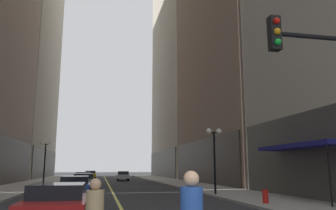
% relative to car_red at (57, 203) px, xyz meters
% --- Properties ---
extents(ground_plane, '(200.00, 200.00, 0.00)m').
position_rel_car_red_xyz_m(ground_plane, '(2.35, 26.57, -0.72)').
color(ground_plane, '#2D2D30').
extents(sidewalk_left, '(4.50, 78.00, 0.15)m').
position_rel_car_red_xyz_m(sidewalk_left, '(-5.90, 26.57, -0.64)').
color(sidewalk_left, '#9E9991').
rests_on(sidewalk_left, ground).
extents(sidewalk_right, '(4.50, 78.00, 0.15)m').
position_rel_car_red_xyz_m(sidewalk_right, '(10.60, 26.57, -0.64)').
color(sidewalk_right, '#9E9991').
rests_on(sidewalk_right, ground).
extents(lane_centre_stripe, '(0.16, 70.00, 0.01)m').
position_rel_car_red_xyz_m(lane_centre_stripe, '(2.35, 26.57, -0.72)').
color(lane_centre_stripe, '#E5D64C').
rests_on(lane_centre_stripe, ground).
extents(building_left_far, '(12.35, 26.00, 53.05)m').
position_rel_car_red_xyz_m(building_left_far, '(-14.22, 51.57, 25.72)').
color(building_left_far, '#B7AD99').
rests_on(building_left_far, ground).
extents(building_right_far, '(11.51, 26.00, 66.08)m').
position_rel_car_red_xyz_m(building_right_far, '(18.51, 51.57, 32.22)').
color(building_right_far, '#B7AD99').
rests_on(building_right_far, ground).
extents(storefront_awning_right, '(1.60, 6.75, 3.12)m').
position_rel_car_red_xyz_m(storefront_awning_right, '(12.05, 4.90, 2.27)').
color(storefront_awning_right, navy).
rests_on(storefront_awning_right, ground).
extents(car_red, '(1.90, 4.27, 1.32)m').
position_rel_car_red_xyz_m(car_red, '(0.00, 0.00, 0.00)').
color(car_red, '#B21919').
rests_on(car_red, ground).
extents(car_blue, '(1.90, 4.51, 1.32)m').
position_rel_car_red_xyz_m(car_blue, '(-0.15, 10.30, 0.00)').
color(car_blue, navy).
rests_on(car_blue, ground).
extents(car_grey, '(2.09, 4.25, 1.32)m').
position_rel_car_red_xyz_m(car_grey, '(-0.05, 19.64, -0.00)').
color(car_grey, slate).
rests_on(car_grey, ground).
extents(car_white, '(2.04, 4.43, 1.32)m').
position_rel_car_red_xyz_m(car_white, '(-0.50, 29.47, 0.00)').
color(car_white, silver).
rests_on(car_white, ground).
extents(car_silver, '(1.85, 4.79, 1.32)m').
position_rel_car_red_xyz_m(car_silver, '(4.68, 38.18, 0.00)').
color(car_silver, '#B7B7BC').
rests_on(car_silver, ground).
extents(car_yellow, '(1.92, 4.08, 1.32)m').
position_rel_car_red_xyz_m(car_yellow, '(-0.12, 46.29, -0.00)').
color(car_yellow, yellow).
rests_on(car_yellow, ground).
extents(street_lamp_left_far, '(1.06, 0.36, 4.43)m').
position_rel_car_red_xyz_m(street_lamp_left_far, '(-4.05, 23.71, 2.54)').
color(street_lamp_left_far, black).
rests_on(street_lamp_left_far, ground).
extents(street_lamp_right_mid, '(1.06, 0.36, 4.43)m').
position_rel_car_red_xyz_m(street_lamp_right_mid, '(8.75, 9.59, 2.54)').
color(street_lamp_right_mid, black).
rests_on(street_lamp_right_mid, ground).
extents(fire_hydrant_right, '(0.28, 0.28, 0.80)m').
position_rel_car_red_xyz_m(fire_hydrant_right, '(9.25, 3.73, -0.32)').
color(fire_hydrant_right, red).
rests_on(fire_hydrant_right, ground).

